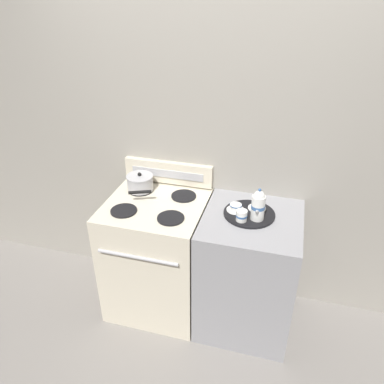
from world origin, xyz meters
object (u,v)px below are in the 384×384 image
object	(u,v)px
serving_tray	(249,214)
teacup_left	(236,207)
saucepan	(140,183)
creamer_jug	(242,216)
teapot	(258,205)
stove	(158,255)
teacup_right	(257,206)

from	to	relation	value
serving_tray	teacup_left	size ratio (longest dim) A/B	2.80
saucepan	creamer_jug	xyz separation A→B (m)	(0.77, -0.21, -0.02)
teapot	teacup_left	distance (m)	0.18
saucepan	creamer_jug	size ratio (longest dim) A/B	4.01
serving_tray	teapot	bearing A→B (deg)	-45.29
stove	teacup_right	size ratio (longest dim) A/B	7.61
creamer_jug	serving_tray	bearing A→B (deg)	69.56
saucepan	creamer_jug	bearing A→B (deg)	-14.94
teapot	teacup_right	size ratio (longest dim) A/B	1.83
saucepan	teacup_right	distance (m)	0.85
teacup_left	creamer_jug	distance (m)	0.12
teacup_left	creamer_jug	xyz separation A→B (m)	(0.06, -0.11, 0.01)
saucepan	teacup_right	size ratio (longest dim) A/B	2.44
stove	creamer_jug	size ratio (longest dim) A/B	12.50
serving_tray	teacup_right	size ratio (longest dim) A/B	2.80
saucepan	teacup_right	bearing A→B (deg)	-2.52
stove	creamer_jug	bearing A→B (deg)	-5.81
stove	teapot	world-z (taller)	teapot
stove	serving_tray	size ratio (longest dim) A/B	2.71
serving_tray	teapot	xyz separation A→B (m)	(0.06, -0.06, 0.11)
teacup_right	creamer_jug	xyz separation A→B (m)	(-0.08, -0.17, 0.01)
stove	teacup_left	size ratio (longest dim) A/B	7.61
saucepan	teapot	world-z (taller)	teapot
saucepan	teacup_left	world-z (taller)	saucepan
teapot	creamer_jug	size ratio (longest dim) A/B	3.01
teacup_right	stove	bearing A→B (deg)	-171.19
creamer_jug	teacup_right	bearing A→B (deg)	64.91
saucepan	teacup_left	size ratio (longest dim) A/B	2.44
stove	teacup_right	xyz separation A→B (m)	(0.69, 0.11, 0.49)
serving_tray	creamer_jug	size ratio (longest dim) A/B	4.60
serving_tray	teacup_right	world-z (taller)	teacup_right
stove	creamer_jug	world-z (taller)	creamer_jug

